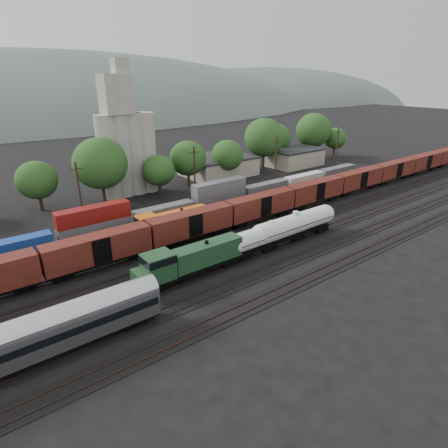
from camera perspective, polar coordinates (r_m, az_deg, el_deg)
ground at (r=58.68m, az=-2.40°, el=-4.32°), size 600.00×600.00×0.00m
tracks at (r=58.66m, az=-2.40°, el=-4.27°), size 180.00×33.20×0.20m
green_locomotive at (r=50.42m, az=-5.54°, el=-5.64°), size 17.79×3.14×4.71m
tank_car_a at (r=59.11m, az=7.23°, el=-1.45°), size 16.98×3.04×4.45m
tank_car_b at (r=62.64m, az=10.75°, el=-0.08°), size 18.47×3.31×4.84m
passenger_coach at (r=40.54m, az=-25.59°, el=-14.66°), size 22.93×2.83×5.21m
orange_locomotive at (r=64.91m, az=-8.50°, el=0.36°), size 16.27×2.71×4.07m
boxcar_string at (r=75.37m, az=9.98°, el=3.97°), size 184.40×2.90×4.20m
container_wall at (r=64.82m, az=-20.66°, el=-0.86°), size 162.29×2.60×5.80m
grain_silo at (r=87.23m, az=-14.66°, el=11.55°), size 13.40×5.00×29.00m
industrial_sheds at (r=89.75m, az=-11.99°, el=6.35°), size 119.38×17.26×5.10m
tree_band at (r=87.97m, az=-16.26°, el=9.25°), size 163.67×22.62×14.54m
utility_poles at (r=74.50m, az=-12.29°, el=6.07°), size 122.20×0.36×12.00m
distant_hills at (r=311.55m, az=-27.42°, el=10.94°), size 860.00×286.00×130.00m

